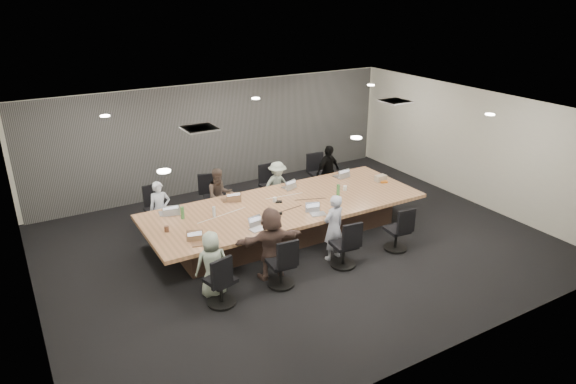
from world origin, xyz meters
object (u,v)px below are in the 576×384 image
person_0 (160,209)px  laptop_0 (168,213)px  person_6 (334,227)px  bottle_green_left (182,213)px  chair_0 (156,213)px  chair_6 (344,248)px  snack_packet (384,182)px  chair_5 (281,267)px  chair_1 (214,200)px  bottle_green_right (338,190)px  laptop_5 (257,229)px  conference_table (286,218)px  laptop_3 (341,176)px  chair_7 (396,233)px  laptop_6 (318,214)px  laptop_4 (200,244)px  person_5 (271,243)px  chair_2 (271,189)px  person_1 (220,196)px  chair_4 (221,284)px  mug_brown (167,229)px  stapler (279,214)px  canvas_bag (381,178)px  person_2 (277,186)px  person_4 (212,264)px  person_3 (328,172)px  chair_3 (320,177)px  laptop_2 (289,187)px  laptop_1 (230,200)px

person_0 → laptop_0: bearing=-82.2°
person_6 → bottle_green_left: bearing=-44.0°
chair_0 → chair_6: size_ratio=1.01×
snack_packet → chair_5: bearing=-156.2°
chair_1 → bottle_green_right: bearing=155.0°
laptop_5 → person_6: (1.39, -0.55, -0.07)m
conference_table → laptop_3: bearing=21.7°
chair_7 → laptop_6: (-1.33, 0.90, 0.38)m
laptop_4 → person_5: size_ratio=0.21×
chair_1 → chair_2: chair_1 is taller
person_1 → person_5: bearing=-86.6°
chair_4 → laptop_3: (4.26, 2.50, 0.36)m
laptop_6 → mug_brown: bearing=179.7°
stapler → snack_packet: bearing=23.8°
laptop_5 → bottle_green_right: 2.40m
laptop_3 → canvas_bag: 0.97m
chair_6 → person_2: (0.25, 3.05, 0.22)m
chair_2 → person_6: (-0.25, -3.05, 0.29)m
laptop_0 → snack_packet: size_ratio=2.13×
person_4 → laptop_4: (0.00, 0.55, 0.15)m
chair_1 → chair_7: 4.27m
person_4 → person_3: bearing=-141.4°
mug_brown → stapler: bearing=-10.5°
chair_3 → chair_5: size_ratio=1.13×
conference_table → laptop_4: bearing=-160.4°
laptop_3 → person_5: person_5 is taller
laptop_2 → laptop_5: size_ratio=1.07×
chair_7 → person_6: bearing=170.8°
chair_1 → laptop_2: bearing=164.9°
chair_4 → laptop_3: size_ratio=2.24×
laptop_0 → person_2: bearing=-159.6°
person_2 → stapler: bearing=-122.7°
person_2 → person_6: bearing=-99.6°
conference_table → person_3: (2.02, 1.35, 0.29)m
laptop_6 → laptop_5: bearing=-165.0°
person_2 → laptop_6: bearing=-101.0°
person_1 → snack_packet: person_1 is taller
laptop_2 → laptop_6: size_ratio=0.99×
chair_3 → bottle_green_left: (-4.16, -1.31, 0.44)m
chair_7 → bottle_green_right: 1.64m
chair_6 → laptop_0: 3.64m
laptop_5 → person_6: size_ratio=0.21×
chair_1 → person_0: size_ratio=0.66×
chair_6 → stapler: bearing=125.1°
laptop_1 → stapler: size_ratio=2.26×
laptop_5 → laptop_6: bearing=-9.4°
person_6 → stapler: (-0.70, 0.94, 0.09)m
snack_packet → chair_2: bearing=140.1°
laptop_5 → bottle_green_left: bearing=122.3°
chair_6 → stapler: 1.52m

